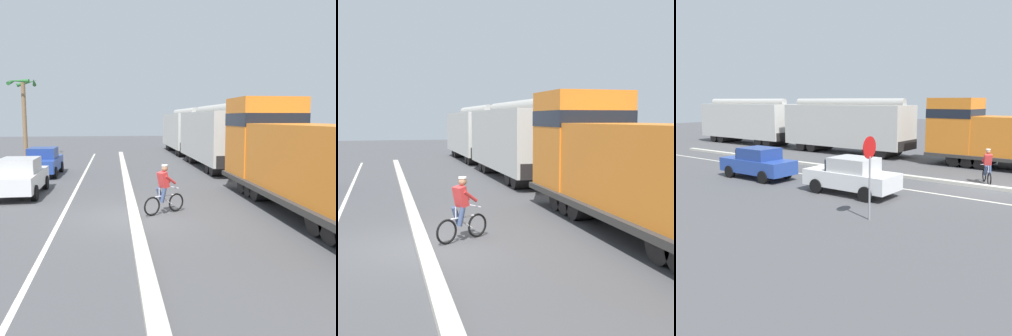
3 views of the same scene
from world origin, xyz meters
The scene contains 9 objects.
ground_plane centered at (0.00, 0.00, 0.00)m, with size 120.00×120.00×0.00m, color #4C4C4F.
median_curb centered at (0.00, 6.00, 0.08)m, with size 0.36×36.00×0.16m, color beige.
lane_stripe centered at (-2.40, 6.00, 0.00)m, with size 0.14×36.00×0.01m, color silver.
hopper_car_lead centered at (6.08, 12.54, 2.08)m, with size 2.90×10.60×4.18m.
hopper_car_middle centered at (6.08, 24.14, 2.08)m, with size 2.90×10.60×4.18m.
parked_car_white centered at (-4.62, 4.43, 0.82)m, with size 1.84×4.20×1.62m.
parked_car_blue centered at (-4.68, 10.43, 0.82)m, with size 1.85×4.21×1.62m.
cyclist centered at (1.07, 0.32, 0.82)m, with size 1.51×0.90×1.71m.
stop_sign centered at (-7.34, 1.75, 2.02)m, with size 0.76×0.08×2.88m.
Camera 3 is at (-18.30, -5.34, 4.07)m, focal length 42.00 mm.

